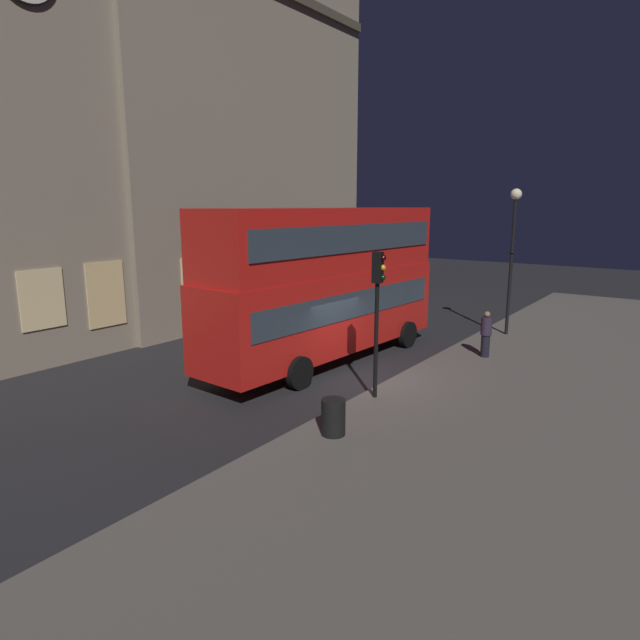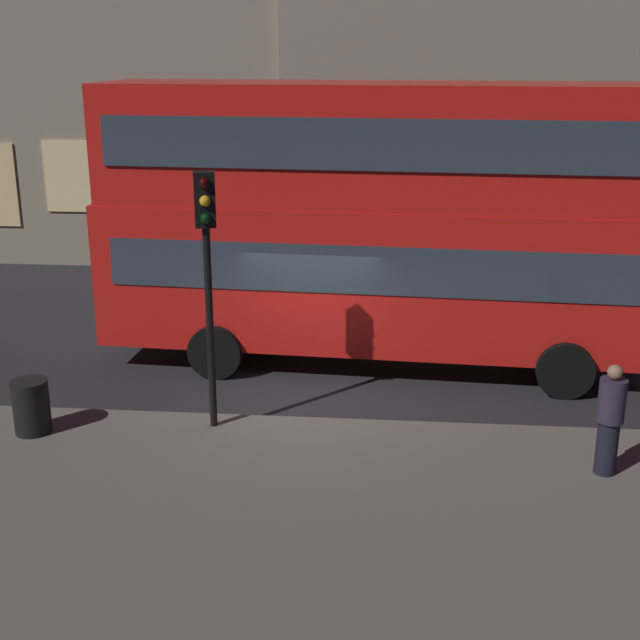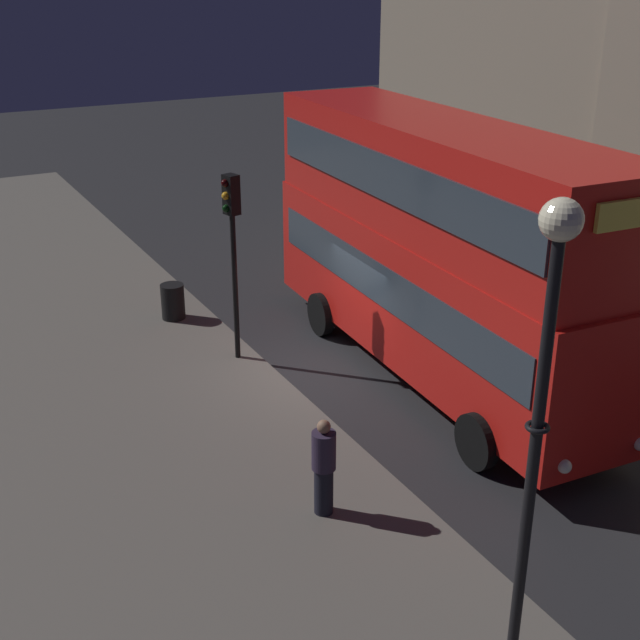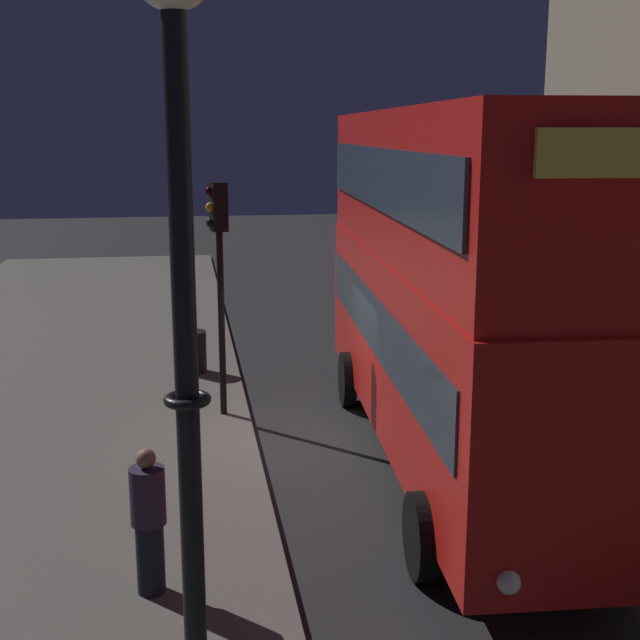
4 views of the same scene
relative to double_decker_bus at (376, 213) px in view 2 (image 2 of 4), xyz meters
The scene contains 6 objects.
ground_plane 3.88m from the double_decker_bus, 118.92° to the right, with size 80.00×80.00×0.00m, color #232326.
sidewalk_slab 7.82m from the double_decker_bus, 99.20° to the right, with size 44.00×8.15×0.12m, color #5B564F.
double_decker_bus is the anchor object (origin of this frame).
traffic_light_near_kerb 4.34m from the double_decker_bus, 125.46° to the right, with size 0.37×0.39×4.19m.
pedestrian 6.19m from the double_decker_bus, 52.44° to the right, with size 0.39×0.39×1.70m.
litter_bin 7.18m from the double_decker_bus, 143.26° to the right, with size 0.59×0.59×0.89m, color black.
Camera 2 is at (1.55, -14.16, 6.11)m, focal length 47.94 mm.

